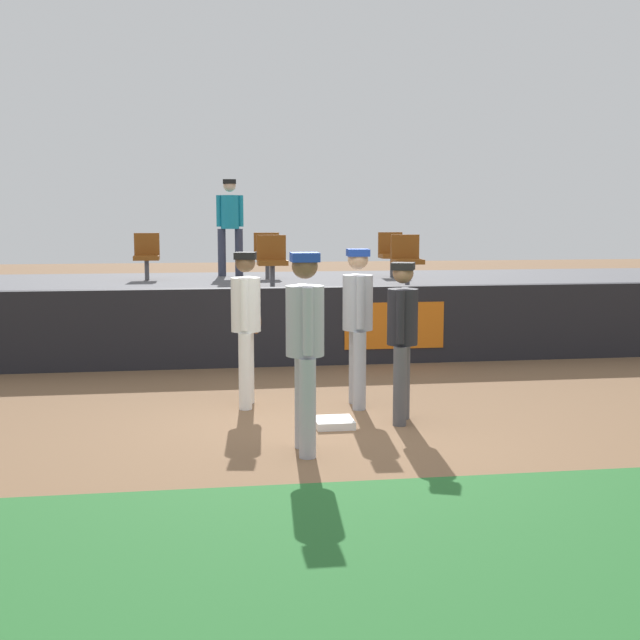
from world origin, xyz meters
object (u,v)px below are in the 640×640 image
Objects in this scene: player_fielder_home at (246,318)px; seat_back_right at (392,252)px; first_base at (334,423)px; seat_front_right at (407,257)px; player_runner_visitor at (358,316)px; player_coach_visitor at (305,338)px; seat_front_center at (272,258)px; player_umpire at (402,330)px; seat_back_left at (147,254)px; seat_back_center at (267,253)px; spectator_hooded at (230,220)px.

seat_back_right is (3.07, 5.75, 0.48)m from player_fielder_home.
first_base is 5.62m from seat_front_right.
player_coach_visitor is (-0.84, -1.76, 0.03)m from player_runner_visitor.
player_coach_visitor is at bearing -92.19° from seat_front_center.
seat_front_right reaches higher than player_umpire.
player_coach_visitor is (-0.42, -0.89, 1.04)m from first_base.
seat_back_right is 4.52m from seat_back_left.
player_coach_visitor is 7.74m from seat_back_center.
player_fielder_home is 6.57m from spectator_hooded.
seat_front_center is 0.46× the size of spectator_hooded.
player_coach_visitor is 2.22× the size of seat_front_center.
seat_front_right reaches higher than player_coach_visitor.
player_umpire is 5.05m from seat_front_center.
seat_front_center is (0.23, 5.92, 0.42)m from player_coach_visitor.
seat_back_left is at bearing -152.54° from player_runner_visitor.
first_base is 0.48× the size of seat_back_left.
player_runner_visitor is 0.98× the size of player_coach_visitor.
player_runner_visitor is 1.07× the size of player_umpire.
seat_front_right reaches higher than player_runner_visitor.
seat_front_right and seat_back_center have the same top height.
seat_back_right is at bearing 36.69° from seat_front_center.
player_coach_visitor is at bearing -108.89° from seat_back_right.
seat_front_center is (-2.42, -1.80, 0.00)m from seat_back_right.
player_coach_visitor is 2.22× the size of seat_front_right.
player_runner_visitor reaches higher than player_umpire.
player_coach_visitor is 1.09× the size of player_umpire.
player_umpire is 2.04× the size of seat_back_center.
seat_back_right and seat_back_left have the same top height.
seat_front_right is 2.82m from seat_back_center.
seat_back_right reaches higher than player_fielder_home.
first_base is at bearing -22.66° from player_runner_visitor.
seat_front_right is (1.31, 4.94, 0.52)m from player_umpire.
spectator_hooded is (-2.99, 0.73, 0.59)m from seat_back_right.
seat_back_right is 1.00× the size of seat_front_center.
player_fielder_home is 5.95m from seat_back_left.
seat_back_left is 1.80m from spectator_hooded.
player_fielder_home is at bearing -100.95° from player_umpire.
player_runner_visitor is 2.17× the size of seat_back_right.
player_fielder_home is 0.97× the size of spectator_hooded.
seat_back_center and seat_front_center have the same top height.
seat_back_center is (0.72, 5.75, 0.48)m from player_fielder_home.
player_fielder_home is 1.28m from player_runner_visitor.
player_runner_visitor is 2.17× the size of seat_front_center.
seat_front_center is at bearing -40.56° from seat_back_left.
seat_back_center reaches higher than player_coach_visitor.
spectator_hooded reaches higher than player_umpire.
player_umpire is 6.81m from seat_back_center.
player_coach_visitor reaches higher than player_runner_visitor.
seat_front_center is at bearing 105.29° from spectator_hooded.
seat_back_center is (-0.54, 5.96, 0.45)m from player_runner_visitor.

